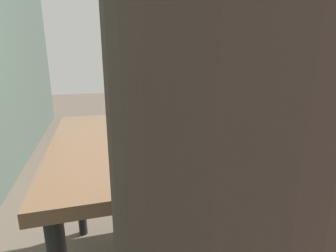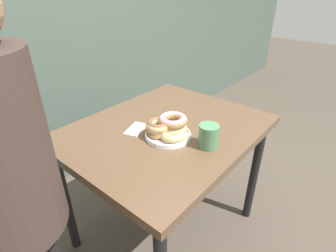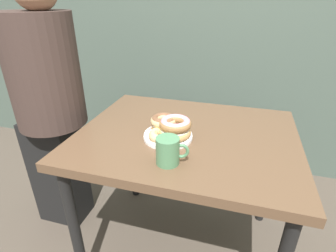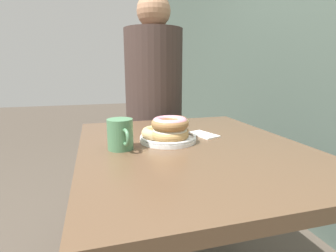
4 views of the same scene
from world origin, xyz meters
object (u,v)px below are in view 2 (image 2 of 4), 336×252
Objects in this scene: donut_plate at (168,128)px; coffee_mug at (209,136)px; napkin at (136,129)px; dining_table at (166,142)px.

coffee_mug is at bearing -75.00° from donut_plate.
donut_plate is 0.18m from napkin.
napkin reaches higher than dining_table.
dining_table is at bearing 86.77° from coffee_mug.
donut_plate is at bearing 105.00° from coffee_mug.
coffee_mug is 0.84× the size of napkin.
napkin is (-0.05, 0.17, -0.04)m from donut_plate.
donut_plate is at bearing -133.13° from dining_table.
napkin is at bearing 140.48° from dining_table.
coffee_mug is (-0.01, -0.26, 0.14)m from dining_table.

